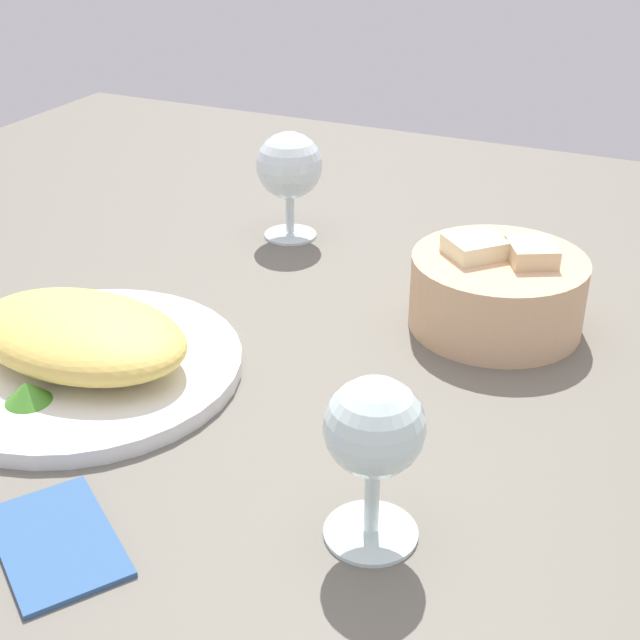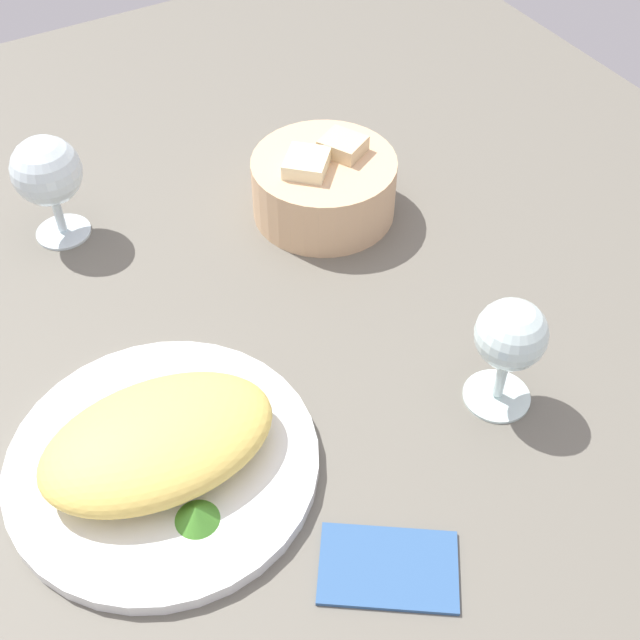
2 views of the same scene
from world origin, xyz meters
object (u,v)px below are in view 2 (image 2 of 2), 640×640
Objects in this scene: bread_basket at (324,185)px; wine_glass_near at (510,340)px; wine_glass_far at (47,174)px; folded_napkin at (388,566)px; plate at (163,462)px.

wine_glass_near is (0.24, -31.57, 4.12)cm from bread_basket.
bread_basket is at bearing 90.43° from wine_glass_near.
wine_glass_far is 53.61cm from folded_napkin.
wine_glass_far is at bearing -45.59° from folded_napkin.
bread_basket is at bearing -22.52° from wine_glass_far.
bread_basket is 1.47× the size of folded_napkin.
wine_glass_near is (29.83, -8.32, 7.16)cm from plate.
wine_glass_far is at bearing 85.90° from plate.
bread_basket is 44.89cm from folded_napkin.
wine_glass_near reaches higher than plate.
bread_basket is 31.84cm from wine_glass_near.
wine_glass_near is at bearing -57.42° from wine_glass_far.
wine_glass_near is 1.08× the size of folded_napkin.
bread_basket reaches higher than folded_napkin.
plate is 35.36cm from wine_glass_far.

